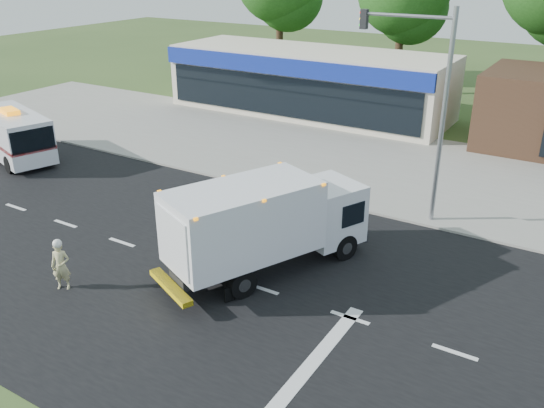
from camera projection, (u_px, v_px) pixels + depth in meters
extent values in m
plane|color=#385123|center=(262.00, 289.00, 17.96)|extent=(120.00, 120.00, 0.00)
cube|color=black|center=(262.00, 289.00, 17.96)|extent=(60.00, 14.00, 0.02)
cube|color=gray|center=(365.00, 199.00, 24.35)|extent=(60.00, 2.40, 0.12)
cube|color=gray|center=(411.00, 161.00, 28.90)|extent=(60.00, 9.00, 0.02)
cube|color=silver|center=(16.00, 207.00, 23.68)|extent=(1.20, 0.15, 0.01)
cube|color=silver|center=(65.00, 224.00, 22.25)|extent=(1.20, 0.15, 0.01)
cube|color=silver|center=(122.00, 242.00, 20.81)|extent=(1.20, 0.15, 0.01)
cube|color=silver|center=(187.00, 264.00, 19.38)|extent=(1.20, 0.15, 0.01)
cube|color=silver|center=(262.00, 289.00, 17.95)|extent=(1.20, 0.15, 0.01)
cube|color=silver|center=(350.00, 318.00, 16.52)|extent=(1.20, 0.15, 0.01)
cube|color=silver|center=(455.00, 352.00, 15.09)|extent=(1.20, 0.15, 0.01)
cube|color=silver|center=(300.00, 378.00, 14.18)|extent=(0.40, 7.00, 0.01)
cube|color=black|center=(244.00, 259.00, 18.36)|extent=(2.83, 4.75, 0.33)
cube|color=silver|center=(328.00, 211.00, 19.79)|extent=(2.66, 2.59, 2.01)
cube|color=black|center=(348.00, 200.00, 20.19)|extent=(1.72, 0.87, 0.86)
cube|color=white|center=(243.00, 221.00, 17.83)|extent=(4.05, 5.30, 2.25)
cube|color=silver|center=(173.00, 243.00, 16.60)|extent=(1.77, 0.84, 1.82)
cube|color=yellow|center=(171.00, 287.00, 17.08)|extent=(2.23, 1.25, 0.17)
cube|color=orange|center=(243.00, 188.00, 17.38)|extent=(4.01, 5.14, 0.08)
cylinder|color=black|center=(312.00, 228.00, 20.92)|extent=(0.64, 0.96, 0.92)
cylinder|color=black|center=(344.00, 247.00, 19.54)|extent=(0.64, 0.96, 0.92)
cylinder|color=black|center=(212.00, 258.00, 18.82)|extent=(0.64, 0.96, 0.92)
cylinder|color=black|center=(242.00, 284.00, 17.38)|extent=(0.64, 0.96, 0.92)
imported|color=#BFB67F|center=(61.00, 266.00, 17.69)|extent=(0.70, 0.63, 1.60)
sphere|color=white|center=(57.00, 244.00, 17.38)|extent=(0.28, 0.28, 0.28)
cube|color=silver|center=(14.00, 134.00, 28.69)|extent=(5.92, 3.70, 2.13)
cube|color=black|center=(30.00, 138.00, 26.95)|extent=(1.42, 2.18, 1.06)
cube|color=orange|center=(9.00, 111.00, 28.22)|extent=(1.41, 0.99, 0.21)
cube|color=#B10B0D|center=(14.00, 138.00, 28.78)|extent=(5.92, 3.70, 0.19)
cylinder|color=black|center=(49.00, 156.00, 28.38)|extent=(0.89, 0.51, 0.85)
cylinder|color=black|center=(9.00, 165.00, 27.23)|extent=(0.89, 0.51, 0.85)
cylinder|color=black|center=(23.00, 139.00, 30.88)|extent=(0.89, 0.51, 0.85)
cube|color=beige|center=(309.00, 82.00, 37.09)|extent=(18.00, 6.00, 4.00)
cube|color=navy|center=(286.00, 67.00, 34.14)|extent=(18.00, 0.30, 1.00)
cube|color=black|center=(286.00, 97.00, 34.86)|extent=(17.00, 0.12, 2.40)
cylinder|color=gray|center=(443.00, 122.00, 20.86)|extent=(0.18, 0.18, 8.00)
cylinder|color=gray|center=(407.00, 16.00, 20.23)|extent=(3.40, 0.12, 0.12)
cube|color=black|center=(364.00, 19.00, 21.07)|extent=(0.25, 0.25, 0.70)
cylinder|color=#332114|center=(280.00, 34.00, 46.01)|extent=(0.56, 0.56, 7.35)
cylinder|color=#332114|center=(399.00, 47.00, 41.34)|extent=(0.56, 0.56, 6.86)
sphere|color=#1B4814|center=(412.00, 8.00, 40.43)|extent=(5.10, 5.10, 5.10)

